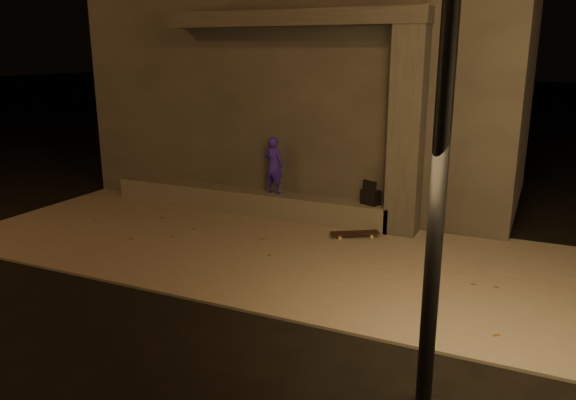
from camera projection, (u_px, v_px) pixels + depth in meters
The scene contains 9 objects.
ground at pixel (209, 297), 7.57m from camera, with size 120.00×120.00×0.00m, color black.
sidewalk at pixel (275, 250), 9.32m from camera, with size 11.00×4.40×0.04m, color slate.
building at pixel (321, 78), 12.99m from camera, with size 9.00×5.10×5.22m.
ledge at pixel (246, 201), 11.40m from camera, with size 6.00×0.55×0.45m, color #585650.
column at pixel (407, 133), 9.69m from camera, with size 0.55×0.55×3.60m, color #353230.
canopy at pixel (292, 18), 10.12m from camera, with size 5.00×0.70×0.28m, color #353230.
skateboarder at pixel (274, 165), 10.94m from camera, with size 0.41×0.27×1.12m, color #2E1AA9.
backpack at pixel (371, 196), 10.24m from camera, with size 0.38×0.32×0.46m.
skateboard at pixel (355, 233), 9.84m from camera, with size 0.84×0.64×0.09m.
Camera 1 is at (3.89, -5.88, 3.23)m, focal length 35.00 mm.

